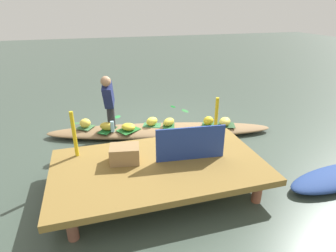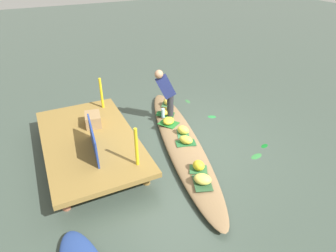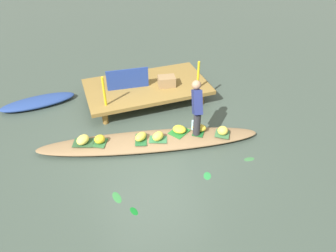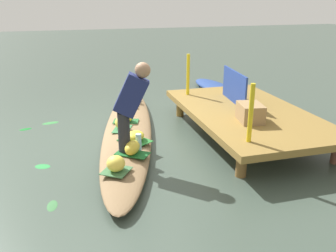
% 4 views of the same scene
% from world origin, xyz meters
% --- Properties ---
extents(canal_water, '(40.00, 40.00, 0.00)m').
position_xyz_m(canal_water, '(0.00, 0.00, 0.00)').
color(canal_water, '#3C4A40').
rests_on(canal_water, ground).
extents(dock_platform, '(3.20, 1.80, 0.43)m').
position_xyz_m(dock_platform, '(0.50, 1.86, 0.37)').
color(dock_platform, olive).
rests_on(dock_platform, ground).
extents(vendor_boat, '(4.98, 1.78, 0.19)m').
position_xyz_m(vendor_boat, '(0.00, 0.00, 0.09)').
color(vendor_boat, olive).
rests_on(vendor_boat, ground).
extents(leaf_mat_0, '(0.39, 0.41, 0.01)m').
position_xyz_m(leaf_mat_0, '(-1.05, 0.20, 0.19)').
color(leaf_mat_0, '#2E6435').
rests_on(leaf_mat_0, vendor_boat).
extents(banana_bunch_0, '(0.28, 0.26, 0.19)m').
position_xyz_m(banana_bunch_0, '(-1.05, 0.20, 0.29)').
color(banana_bunch_0, yellow).
rests_on(banana_bunch_0, vendor_boat).
extents(leaf_mat_1, '(0.43, 0.43, 0.01)m').
position_xyz_m(leaf_mat_1, '(1.58, -0.42, 0.19)').
color(leaf_mat_1, '#3C6D41').
rests_on(leaf_mat_1, vendor_boat).
extents(banana_bunch_1, '(0.27, 0.26, 0.20)m').
position_xyz_m(banana_bunch_1, '(1.58, -0.42, 0.29)').
color(banana_bunch_1, '#F4D54C').
rests_on(banana_bunch_1, vendor_boat).
extents(leaf_mat_2, '(0.52, 0.44, 0.01)m').
position_xyz_m(leaf_mat_2, '(-1.40, 0.32, 0.19)').
color(leaf_mat_2, '#2B512E').
rests_on(leaf_mat_2, vendor_boat).
extents(banana_bunch_2, '(0.38, 0.39, 0.18)m').
position_xyz_m(banana_bunch_2, '(-1.40, 0.32, 0.28)').
color(banana_bunch_2, '#E8D257').
rests_on(banana_bunch_2, vendor_boat).
extents(leaf_mat_3, '(0.36, 0.47, 0.01)m').
position_xyz_m(leaf_mat_3, '(-0.19, 0.00, 0.19)').
color(leaf_mat_3, '#225F2F').
rests_on(leaf_mat_3, vendor_boat).
extents(banana_bunch_3, '(0.35, 0.33, 0.17)m').
position_xyz_m(banana_bunch_3, '(-0.19, 0.00, 0.28)').
color(banana_bunch_3, yellow).
rests_on(banana_bunch_3, vendor_boat).
extents(leaf_mat_4, '(0.54, 0.51, 0.01)m').
position_xyz_m(leaf_mat_4, '(0.70, -0.02, 0.19)').
color(leaf_mat_4, '#236F2A').
rests_on(leaf_mat_4, vendor_boat).
extents(banana_bunch_4, '(0.40, 0.40, 0.14)m').
position_xyz_m(banana_bunch_4, '(0.70, -0.02, 0.26)').
color(banana_bunch_4, yellow).
rests_on(banana_bunch_4, vendor_boat).
extents(leaf_mat_5, '(0.45, 0.49, 0.01)m').
position_xyz_m(leaf_mat_5, '(1.14, -0.14, 0.19)').
color(leaf_mat_5, '#185D26').
rests_on(leaf_mat_5, vendor_boat).
extents(banana_bunch_5, '(0.36, 0.31, 0.17)m').
position_xyz_m(banana_bunch_5, '(1.14, -0.14, 0.28)').
color(banana_bunch_5, gold).
rests_on(banana_bunch_5, vendor_boat).
extents(leaf_mat_6, '(0.45, 0.38, 0.01)m').
position_xyz_m(leaf_mat_6, '(0.16, -0.12, 0.19)').
color(leaf_mat_6, '#357344').
rests_on(leaf_mat_6, vendor_boat).
extents(banana_bunch_6, '(0.33, 0.30, 0.19)m').
position_xyz_m(banana_bunch_6, '(0.16, -0.12, 0.29)').
color(banana_bunch_6, '#EDDD49').
rests_on(banana_bunch_6, vendor_boat).
extents(vendor_person, '(0.28, 0.50, 1.21)m').
position_xyz_m(vendor_person, '(1.05, -0.12, 0.88)').
color(vendor_person, '#28282D').
rests_on(vendor_person, vendor_boat).
extents(water_bottle, '(0.08, 0.08, 0.23)m').
position_xyz_m(water_bottle, '(1.03, -0.03, 0.31)').
color(water_bottle, '#AADCE9').
rests_on(water_bottle, vendor_boat).
extents(market_banner, '(1.07, 0.13, 0.54)m').
position_xyz_m(market_banner, '(0.00, 1.86, 0.71)').
color(market_banner, navy).
rests_on(market_banner, dock_platform).
extents(railing_post_west, '(0.06, 0.06, 0.75)m').
position_xyz_m(railing_post_west, '(-0.70, 1.26, 0.81)').
color(railing_post_west, gold).
rests_on(railing_post_west, dock_platform).
extents(railing_post_east, '(0.06, 0.06, 0.75)m').
position_xyz_m(railing_post_east, '(1.70, 1.26, 0.81)').
color(railing_post_east, gold).
rests_on(railing_post_east, dock_platform).
extents(produce_crate, '(0.49, 0.39, 0.26)m').
position_xyz_m(produce_crate, '(0.99, 1.65, 0.56)').
color(produce_crate, '#92734A').
rests_on(produce_crate, dock_platform).
extents(drifting_plant_0, '(0.17, 0.23, 0.01)m').
position_xyz_m(drifting_plant_0, '(-0.80, -1.66, 0.00)').
color(drifting_plant_0, '#10691F').
rests_on(drifting_plant_0, ground).
extents(drifting_plant_1, '(0.24, 0.13, 0.01)m').
position_xyz_m(drifting_plant_1, '(1.85, -1.17, 0.00)').
color(drifting_plant_1, '#36703C').
rests_on(drifting_plant_1, ground).
extents(drifting_plant_2, '(0.23, 0.26, 0.01)m').
position_xyz_m(drifting_plant_2, '(0.80, -1.31, 0.00)').
color(drifting_plant_2, '#27863D').
rests_on(drifting_plant_2, ground).
extents(drifting_plant_3, '(0.19, 0.32, 0.01)m').
position_xyz_m(drifting_plant_3, '(-1.02, -1.25, 0.00)').
color(drifting_plant_3, '#2F7A38').
rests_on(drifting_plant_3, ground).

